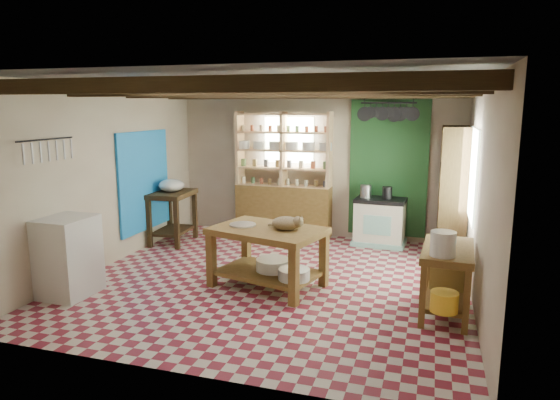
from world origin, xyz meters
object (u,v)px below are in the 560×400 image
(prep_table, at_px, (173,217))
(white_cabinet, at_px, (68,256))
(stove, at_px, (380,222))
(cat, at_px, (286,223))
(work_table, at_px, (268,257))
(right_counter, at_px, (446,281))

(prep_table, xyz_separation_m, white_cabinet, (-0.02, -2.52, 0.05))
(stove, relative_size, white_cabinet, 0.83)
(white_cabinet, relative_size, cat, 2.63)
(work_table, distance_m, white_cabinet, 2.44)
(cat, bearing_deg, right_counter, -1.65)
(work_table, height_order, cat, cat)
(white_cabinet, height_order, cat, white_cabinet)
(work_table, bearing_deg, cat, 11.31)
(right_counter, height_order, cat, cat)
(work_table, distance_m, prep_table, 2.69)
(prep_table, bearing_deg, cat, -36.17)
(right_counter, relative_size, cat, 2.88)
(work_table, xyz_separation_m, white_cabinet, (-2.23, -0.99, 0.10))
(prep_table, distance_m, cat, 2.94)
(work_table, height_order, stove, stove)
(stove, relative_size, right_counter, 0.76)
(prep_table, relative_size, cat, 2.37)
(prep_table, distance_m, white_cabinet, 2.52)
(white_cabinet, distance_m, right_counter, 4.47)
(prep_table, xyz_separation_m, cat, (2.46, -1.54, 0.42))
(stove, distance_m, cat, 2.61)
(stove, relative_size, cat, 2.19)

